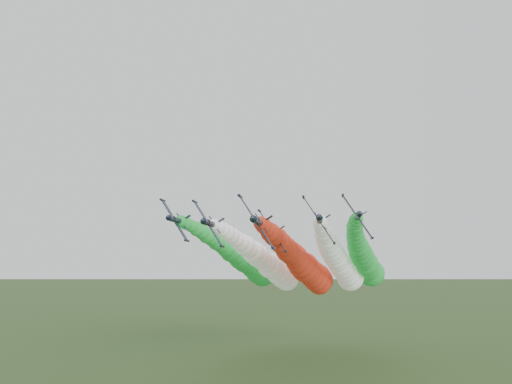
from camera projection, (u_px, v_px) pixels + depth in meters
The scene contains 6 objects.
jet_lead at pixel (304, 267), 143.86m from camera, with size 16.83×92.15×22.26m.
jet_inner_left at pixel (270, 265), 159.44m from camera, with size 17.12×92.44×22.55m.
jet_inner_right at pixel (340, 263), 155.60m from camera, with size 17.48×92.80×22.91m.
jet_outer_left at pixel (246, 262), 171.27m from camera, with size 17.70×93.02×23.14m.
jet_outer_right at pixel (364, 259), 163.50m from camera, with size 17.65×92.97×23.09m.
jet_trail at pixel (309, 269), 170.62m from camera, with size 17.46×92.78×22.90m.
Camera 1 is at (16.14, -105.18, 30.55)m, focal length 35.00 mm.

